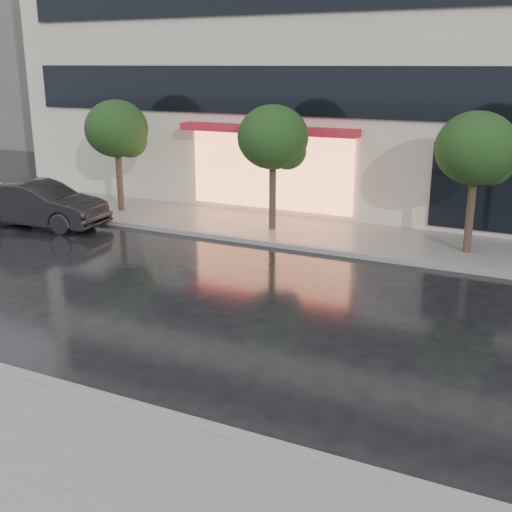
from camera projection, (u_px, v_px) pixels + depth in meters
The scene contains 10 objects.
ground at pixel (180, 387), 10.67m from camera, with size 120.00×120.00×0.00m, color black.
sidewalk_near at pixel (34, 497), 7.87m from camera, with size 60.00×4.50×0.12m, color slate.
sidewalk_far at pixel (365, 239), 19.43m from camera, with size 60.00×3.50×0.12m, color slate.
curb_near at pixel (144, 411), 9.80m from camera, with size 60.00×0.25×0.14m, color gray.
curb_far at pixel (346, 253), 17.93m from camera, with size 60.00×0.25×0.14m, color gray.
bg_building_left at pixel (39, 51), 43.21m from camera, with size 14.00×10.00×12.00m, color #59544F.
tree_far_west at pixel (119, 131), 22.25m from camera, with size 2.20×2.20×3.99m.
tree_mid_west at pixel (275, 140), 19.68m from camera, with size 2.20×2.20×3.99m.
tree_mid_east at pixel (479, 151), 17.11m from camera, with size 2.20×2.20×3.99m.
parked_car at pixel (39, 204), 20.98m from camera, with size 1.59×4.55×1.50m, color black.
Camera 1 is at (5.43, -8.01, 5.17)m, focal length 45.00 mm.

